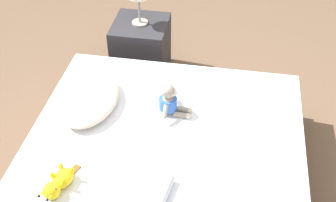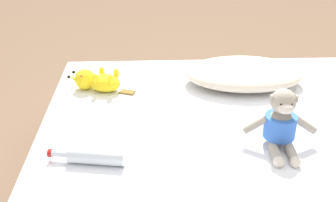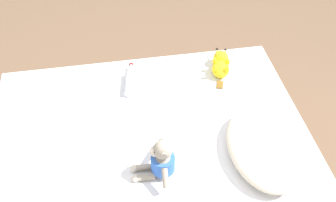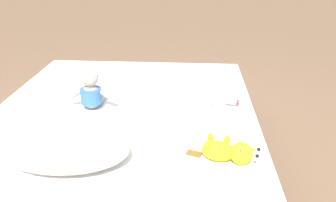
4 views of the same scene
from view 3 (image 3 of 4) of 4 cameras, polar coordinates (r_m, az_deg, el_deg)
ground_plane at (r=2.62m, az=-1.85°, el=-12.00°), size 16.00×16.00×0.00m
bed at (r=2.45m, az=-1.96°, el=-9.29°), size 1.57×1.82×0.42m
pillow at (r=2.25m, az=13.01°, el=-6.28°), size 0.60×0.40×0.11m
plush_monkey at (r=2.09m, az=-1.01°, el=-8.29°), size 0.29×0.23×0.24m
plush_yellow_creature at (r=2.72m, az=7.28°, el=5.07°), size 0.33×0.16×0.10m
glass_bottle at (r=2.60m, az=-5.25°, el=2.67°), size 0.29×0.09×0.06m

